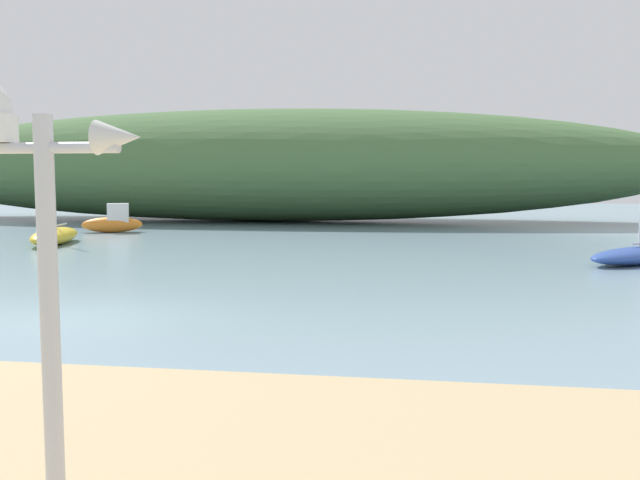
{
  "coord_description": "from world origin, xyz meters",
  "views": [
    {
      "loc": [
        6.38,
        -11.39,
        2.56
      ],
      "look_at": [
        3.44,
        7.25,
        0.84
      ],
      "focal_mm": 38.32,
      "sensor_mm": 36.0,
      "label": 1
    }
  ],
  "objects": [
    {
      "name": "ground_plane",
      "position": [
        0.0,
        0.0,
        0.0
      ],
      "size": [
        120.0,
        120.0,
        0.0
      ],
      "primitive_type": "plane",
      "color": "#7A99A8"
    },
    {
      "name": "distant_hill",
      "position": [
        -3.51,
        28.33,
        3.29
      ],
      "size": [
        49.36,
        11.11,
        6.57
      ],
      "primitive_type": "ellipsoid",
      "color": "#476B3D",
      "rests_on": "ground"
    },
    {
      "name": "motorboat_west_reach",
      "position": [
        -8.16,
        18.62,
        0.51
      ],
      "size": [
        2.86,
        1.84,
        1.36
      ],
      "color": "orange",
      "rests_on": "ground"
    },
    {
      "name": "sailboat_mid_channel",
      "position": [
        -7.81,
        12.87,
        0.33
      ],
      "size": [
        2.24,
        4.48,
        3.95
      ],
      "color": "gold",
      "rests_on": "ground"
    },
    {
      "name": "sailboat_inner_mooring",
      "position": [
        12.64,
        10.1,
        0.28
      ],
      "size": [
        4.07,
        3.82,
        5.15
      ],
      "color": "#2D4C9E",
      "rests_on": "ground"
    }
  ]
}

